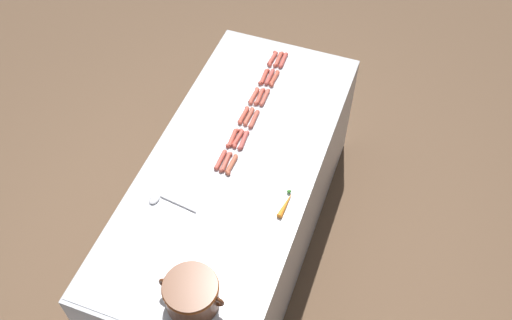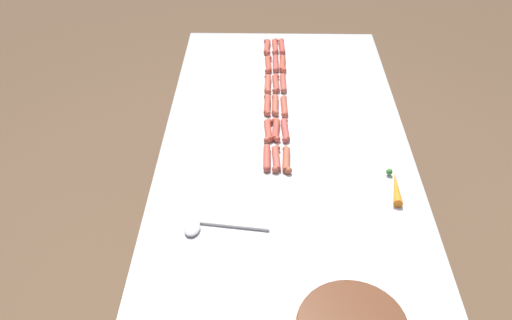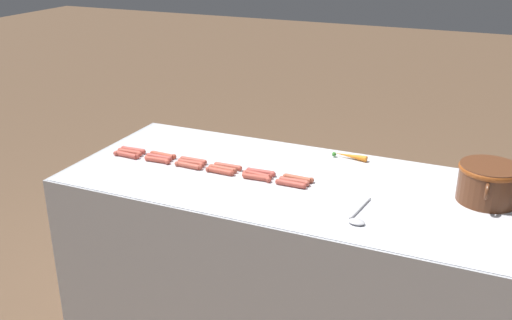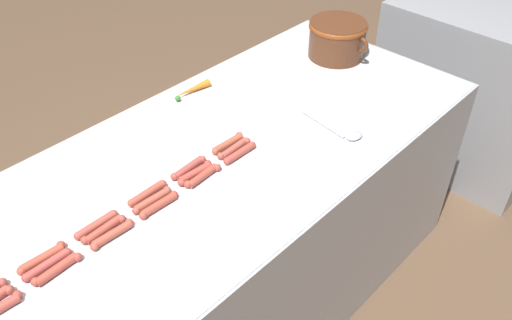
% 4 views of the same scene
% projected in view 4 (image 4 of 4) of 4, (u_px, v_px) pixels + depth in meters
% --- Properties ---
extents(ground_plane, '(20.00, 20.00, 0.00)m').
position_uv_depth(ground_plane, '(229.00, 298.00, 2.47)').
color(ground_plane, brown).
extents(griddle_counter, '(0.94, 2.13, 0.87)m').
position_uv_depth(griddle_counter, '(226.00, 234.00, 2.20)').
color(griddle_counter, '#ADAFB5').
rests_on(griddle_counter, ground_plane).
extents(back_cabinet, '(0.91, 0.69, 0.93)m').
position_uv_depth(back_cabinet, '(473.00, 86.00, 3.02)').
color(back_cabinet, '#939599').
rests_on(back_cabinet, ground_plane).
extents(hot_dog_1, '(0.03, 0.15, 0.03)m').
position_uv_depth(hot_dog_1, '(42.00, 258.00, 1.52)').
color(hot_dog_1, '#B74C38').
rests_on(hot_dog_1, griddle_counter).
extents(hot_dog_2, '(0.03, 0.15, 0.03)m').
position_uv_depth(hot_dog_2, '(96.00, 224.00, 1.62)').
color(hot_dog_2, '#B04F40').
rests_on(hot_dog_2, griddle_counter).
extents(hot_dog_3, '(0.03, 0.15, 0.03)m').
position_uv_depth(hot_dog_3, '(147.00, 193.00, 1.73)').
color(hot_dog_3, '#B14D3D').
rests_on(hot_dog_3, griddle_counter).
extents(hot_dog_4, '(0.03, 0.15, 0.03)m').
position_uv_depth(hot_dog_4, '(188.00, 168.00, 1.83)').
color(hot_dog_4, '#B04840').
rests_on(hot_dog_4, griddle_counter).
extents(hot_dog_5, '(0.03, 0.15, 0.03)m').
position_uv_depth(hot_dog_5, '(227.00, 143.00, 1.93)').
color(hot_dog_5, '#AD523A').
rests_on(hot_dog_5, griddle_counter).
extents(hot_dog_7, '(0.03, 0.15, 0.03)m').
position_uv_depth(hot_dog_7, '(47.00, 265.00, 1.50)').
color(hot_dog_7, '#AF4941').
rests_on(hot_dog_7, griddle_counter).
extents(hot_dog_8, '(0.03, 0.15, 0.03)m').
position_uv_depth(hot_dog_8, '(104.00, 229.00, 1.61)').
color(hot_dog_8, '#AE4A3A').
rests_on(hot_dog_8, griddle_counter).
extents(hot_dog_9, '(0.03, 0.15, 0.03)m').
position_uv_depth(hot_dog_9, '(152.00, 200.00, 1.70)').
color(hot_dog_9, '#AD523F').
rests_on(hot_dog_9, griddle_counter).
extents(hot_dog_10, '(0.03, 0.15, 0.03)m').
position_uv_depth(hot_dog_10, '(195.00, 173.00, 1.81)').
color(hot_dog_10, '#AE473B').
rests_on(hot_dog_10, griddle_counter).
extents(hot_dog_11, '(0.03, 0.15, 0.03)m').
position_uv_depth(hot_dog_11, '(234.00, 148.00, 1.91)').
color(hot_dog_11, '#AD4F41').
rests_on(hot_dog_11, griddle_counter).
extents(hot_dog_13, '(0.03, 0.15, 0.03)m').
position_uv_depth(hot_dog_13, '(57.00, 269.00, 1.49)').
color(hot_dog_13, '#B74839').
rests_on(hot_dog_13, griddle_counter).
extents(hot_dog_14, '(0.03, 0.15, 0.03)m').
position_uv_depth(hot_dog_14, '(112.00, 234.00, 1.59)').
color(hot_dog_14, '#B8513F').
rests_on(hot_dog_14, griddle_counter).
extents(hot_dog_15, '(0.03, 0.15, 0.03)m').
position_uv_depth(hot_dog_15, '(159.00, 205.00, 1.69)').
color(hot_dog_15, '#B34938').
rests_on(hot_dog_15, griddle_counter).
extents(hot_dog_16, '(0.03, 0.15, 0.03)m').
position_uv_depth(hot_dog_16, '(203.00, 176.00, 1.80)').
color(hot_dog_16, '#B04839').
rests_on(hot_dog_16, griddle_counter).
extents(hot_dog_17, '(0.03, 0.15, 0.03)m').
position_uv_depth(hot_dog_17, '(240.00, 153.00, 1.89)').
color(hot_dog_17, '#B2483C').
rests_on(hot_dog_17, griddle_counter).
extents(bean_pot, '(0.32, 0.26, 0.17)m').
position_uv_depth(bean_pot, '(337.00, 37.00, 2.41)').
color(bean_pot, '#562D19').
rests_on(bean_pot, griddle_counter).
extents(serving_spoon, '(0.27, 0.08, 0.02)m').
position_uv_depth(serving_spoon, '(344.00, 132.00, 2.00)').
color(serving_spoon, '#B7B7BC').
rests_on(serving_spoon, griddle_counter).
extents(carrot, '(0.05, 0.18, 0.03)m').
position_uv_depth(carrot, '(191.00, 90.00, 2.21)').
color(carrot, orange).
rests_on(carrot, griddle_counter).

